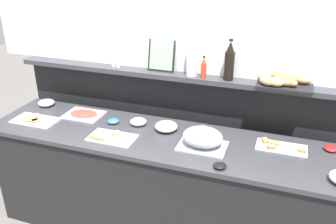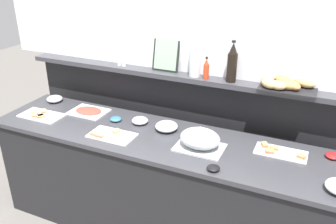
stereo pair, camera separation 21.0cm
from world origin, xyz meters
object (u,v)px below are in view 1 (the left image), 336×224
Objects in this scene: framed_picture at (162,55)px; water_carafe at (192,60)px; sandwich_platter_side at (35,120)px; serving_cloche at (203,138)px; condiment_bowl_cream at (220,166)px; salt_shaker at (113,62)px; pepper_shaker at (118,62)px; cold_cuts_platter at (84,114)px; glass_bowl_medium at (138,122)px; sandwich_platter_rear at (280,147)px; wine_bottle_dark at (229,62)px; glass_bowl_large at (166,127)px; condiment_bowl_dark at (331,148)px; condiment_bowl_teal at (113,121)px; glass_bowl_small at (46,103)px; bread_basket at (283,80)px; sandwich_platter_front at (110,137)px; hot_sauce_bottle at (204,68)px.

framed_picture is 1.10× the size of water_carafe.
sandwich_platter_side is at bearing -148.81° from framed_picture.
condiment_bowl_cream is at bearing -52.34° from serving_cloche.
salt_shaker is 0.04m from pepper_shaker.
glass_bowl_medium is at bearing -0.97° from cold_cuts_platter.
sandwich_platter_side is at bearing -173.82° from sandwich_platter_rear.
wine_bottle_dark is (-0.45, 0.30, 0.49)m from sandwich_platter_rear.
water_carafe is at bearing 71.61° from glass_bowl_large.
condiment_bowl_dark is 1.63m from condiment_bowl_teal.
sandwich_platter_side is 1.34× the size of framed_picture.
serving_cloche is 0.79m from condiment_bowl_teal.
condiment_bowl_cream is (1.24, -0.40, 0.01)m from cold_cuts_platter.
condiment_bowl_teal is at bearing -9.01° from glass_bowl_small.
condiment_bowl_teal is at bearing -159.12° from wine_bottle_dark.
sandwich_platter_front is at bearing -153.54° from bread_basket.
cold_cuts_platter is 1.27× the size of water_carafe.
sandwich_platter_rear is at bearing -11.88° from salt_shaker.
sandwich_platter_side is at bearing -135.76° from pepper_shaker.
wine_bottle_dark reaches higher than framed_picture.
cold_cuts_platter is at bearing -165.15° from hot_sauce_bottle.
condiment_bowl_cream is 0.84m from bread_basket.
sandwich_platter_front reaches higher than condiment_bowl_teal.
glass_bowl_large is at bearing -108.39° from water_carafe.
condiment_bowl_dark reaches higher than condiment_bowl_cream.
wine_bottle_dark is 1.27× the size of water_carafe.
condiment_bowl_cream is at bearing -6.42° from sandwich_platter_side.
bread_basket reaches higher than sandwich_platter_side.
glass_bowl_large is (0.75, -0.03, 0.02)m from cold_cuts_platter.
sandwich_platter_front is 1.34m from bread_basket.
hot_sauce_bottle reaches higher than sandwich_platter_rear.
cold_cuts_platter is at bearing 171.09° from condiment_bowl_teal.
glass_bowl_medium reaches higher than sandwich_platter_rear.
condiment_bowl_dark is (0.33, 0.08, 0.01)m from sandwich_platter_rear.
glass_bowl_small is at bearing 170.91° from cold_cuts_platter.
sandwich_platter_side is 1.43m from hot_sauce_bottle.
glass_bowl_medium is 0.48× the size of framed_picture.
condiment_bowl_cream is at bearing -32.33° from salt_shaker.
sandwich_platter_rear is at bearing 17.37° from serving_cloche.
glass_bowl_small is at bearing 109.17° from sandwich_platter_side.
pepper_shaker is 1.35m from bread_basket.
bread_basket is at bearing 99.33° from sandwich_platter_rear.
glass_bowl_small reaches higher than glass_bowl_medium.
condiment_bowl_cream is at bearing -145.83° from condiment_bowl_dark.
pepper_shaker is at bearing 0.00° from salt_shaker.
condiment_bowl_cream is (-0.35, -0.38, 0.00)m from sandwich_platter_rear.
sandwich_platter_side is 1.16× the size of wine_bottle_dark.
sandwich_platter_front is 0.89m from hot_sauce_bottle.
sandwich_platter_rear is at bearing 12.57° from sandwich_platter_front.
water_carafe is (-0.39, 0.69, 0.47)m from condiment_bowl_cream.
sandwich_platter_front is 1.23m from sandwich_platter_rear.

